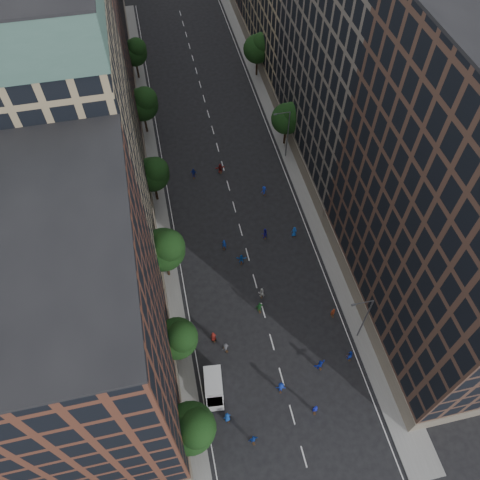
{
  "coord_description": "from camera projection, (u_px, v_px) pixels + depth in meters",
  "views": [
    {
      "loc": [
        -9.07,
        -9.34,
        54.07
      ],
      "look_at": [
        -0.81,
        28.25,
        2.0
      ],
      "focal_mm": 35.0,
      "sensor_mm": 36.0,
      "label": 1
    }
  ],
  "objects": [
    {
      "name": "ground",
      "position": [
        229.0,
        188.0,
        73.28
      ],
      "size": [
        240.0,
        240.0,
        0.0
      ],
      "primitive_type": "plane",
      "color": "black",
      "rests_on": "ground"
    },
    {
      "name": "sidewalk_left",
      "position": [
        148.0,
        166.0,
        76.04
      ],
      "size": [
        4.0,
        105.0,
        0.15
      ],
      "primitive_type": "cube",
      "color": "slate",
      "rests_on": "ground"
    },
    {
      "name": "sidewalk_right",
      "position": [
        289.0,
        145.0,
        79.11
      ],
      "size": [
        4.0,
        105.0,
        0.15
      ],
      "primitive_type": "cube",
      "color": "slate",
      "rests_on": "ground"
    },
    {
      "name": "bldg_left_a",
      "position": [
        84.0,
        340.0,
        41.96
      ],
      "size": [
        14.0,
        22.0,
        30.0
      ],
      "primitive_type": "cube",
      "color": "#542D20",
      "rests_on": "ground"
    },
    {
      "name": "bldg_left_b",
      "position": [
        75.0,
        145.0,
        54.28
      ],
      "size": [
        14.0,
        26.0,
        34.0
      ],
      "primitive_type": "cube",
      "color": "#938160",
      "rests_on": "ground"
    },
    {
      "name": "bldg_left_c",
      "position": [
        79.0,
        58.0,
        70.05
      ],
      "size": [
        14.0,
        20.0,
        28.0
      ],
      "primitive_type": "cube",
      "color": "#542D20",
      "rests_on": "ground"
    },
    {
      "name": "bldg_right_a",
      "position": [
        462.0,
        215.0,
        46.71
      ],
      "size": [
        14.0,
        30.0,
        36.0
      ],
      "primitive_type": "cube",
      "color": "#462F25",
      "rests_on": "ground"
    },
    {
      "name": "bldg_right_b",
      "position": [
        355.0,
        64.0,
        64.76
      ],
      "size": [
        14.0,
        28.0,
        33.0
      ],
      "primitive_type": "cube",
      "color": "#5F574E",
      "rests_on": "ground"
    },
    {
      "name": "tree_left_0",
      "position": [
        192.0,
        428.0,
        46.1
      ],
      "size": [
        5.2,
        5.2,
        8.83
      ],
      "color": "black",
      "rests_on": "ground"
    },
    {
      "name": "tree_left_1",
      "position": [
        178.0,
        338.0,
        52.23
      ],
      "size": [
        4.8,
        4.8,
        8.21
      ],
      "color": "black",
      "rests_on": "ground"
    },
    {
      "name": "tree_left_2",
      "position": [
        165.0,
        249.0,
        58.54
      ],
      "size": [
        5.6,
        5.6,
        9.45
      ],
      "color": "black",
      "rests_on": "ground"
    },
    {
      "name": "tree_left_3",
      "position": [
        153.0,
        173.0,
        67.11
      ],
      "size": [
        5.0,
        5.0,
        8.58
      ],
      "color": "black",
      "rests_on": "ground"
    },
    {
      "name": "tree_left_4",
      "position": [
        143.0,
        103.0,
        76.17
      ],
      "size": [
        5.4,
        5.4,
        9.08
      ],
      "color": "black",
      "rests_on": "ground"
    },
    {
      "name": "tree_left_5",
      "position": [
        135.0,
        51.0,
        85.81
      ],
      "size": [
        4.8,
        4.8,
        8.33
      ],
      "color": "black",
      "rests_on": "ground"
    },
    {
      "name": "tree_right_a",
      "position": [
        288.0,
        117.0,
        74.76
      ],
      "size": [
        5.0,
        5.0,
        8.39
      ],
      "color": "black",
      "rests_on": "ground"
    },
    {
      "name": "tree_right_b",
      "position": [
        259.0,
        47.0,
        86.11
      ],
      "size": [
        5.2,
        5.2,
        8.83
      ],
      "color": "black",
      "rests_on": "ground"
    },
    {
      "name": "streetlamp_near",
      "position": [
        364.0,
        317.0,
        54.19
      ],
      "size": [
        2.64,
        0.22,
        9.06
      ],
      "color": "#595B60",
      "rests_on": "ground"
    },
    {
      "name": "streetlamp_far",
      "position": [
        287.0,
        132.0,
        73.35
      ],
      "size": [
        2.64,
        0.22,
        9.06
      ],
      "color": "#595B60",
      "rests_on": "ground"
    },
    {
      "name": "cargo_van",
      "position": [
        214.0,
        387.0,
        53.22
      ],
      "size": [
        2.58,
        4.74,
        2.43
      ],
      "rotation": [
        0.0,
        0.0,
        -0.1
      ],
      "color": "silver",
      "rests_on": "ground"
    },
    {
      "name": "skater_0",
      "position": [
        227.0,
        417.0,
        51.64
      ],
      "size": [
        0.98,
        0.75,
        1.78
      ],
      "primitive_type": "imported",
      "rotation": [
        0.0,
        0.0,
        3.38
      ],
      "color": "navy",
      "rests_on": "ground"
    },
    {
      "name": "skater_1",
      "position": [
        315.0,
        409.0,
        52.21
      ],
      "size": [
        0.68,
        0.51,
        1.69
      ],
      "primitive_type": "imported",
      "rotation": [
        0.0,
        0.0,
        2.96
      ],
      "color": "#1620B4",
      "rests_on": "ground"
    },
    {
      "name": "skater_2",
      "position": [
        349.0,
        355.0,
        55.97
      ],
      "size": [
        0.87,
        0.71,
        1.69
      ],
      "primitive_type": "imported",
      "rotation": [
        0.0,
        0.0,
        3.23
      ],
      "color": "#1733BE",
      "rests_on": "ground"
    },
    {
      "name": "skater_3",
      "position": [
        281.0,
        387.0,
        53.62
      ],
      "size": [
        1.25,
        0.9,
        1.75
      ],
      "primitive_type": "imported",
      "rotation": [
        0.0,
        0.0,
        2.91
      ],
      "color": "#122B98",
      "rests_on": "ground"
    },
    {
      "name": "skater_4",
      "position": [
        253.0,
        439.0,
        50.23
      ],
      "size": [
        1.12,
        0.57,
        1.84
      ],
      "primitive_type": "imported",
      "rotation": [
        0.0,
        0.0,
        3.26
      ],
      "color": "navy",
      "rests_on": "ground"
    },
    {
      "name": "skater_5",
      "position": [
        320.0,
        365.0,
        55.27
      ],
      "size": [
        1.64,
        0.97,
        1.69
      ],
      "primitive_type": "imported",
      "rotation": [
        0.0,
        0.0,
        3.47
      ],
      "color": "#13269F",
      "rests_on": "ground"
    },
    {
      "name": "skater_6",
      "position": [
        213.0,
        337.0,
        57.42
      ],
      "size": [
        0.87,
        0.64,
        1.65
      ],
      "primitive_type": "imported",
      "rotation": [
        0.0,
        0.0,
        3.29
      ],
      "color": "maroon",
      "rests_on": "ground"
    },
    {
      "name": "skater_7",
      "position": [
        333.0,
        312.0,
        59.49
      ],
      "size": [
        0.56,
        0.38,
        1.51
      ],
      "primitive_type": "imported",
      "rotation": [
        0.0,
        0.0,
        3.11
      ],
      "color": "#9D371A",
      "rests_on": "ground"
    },
    {
      "name": "skater_8",
      "position": [
        261.0,
        293.0,
        61.08
      ],
      "size": [
        0.86,
        0.69,
        1.71
      ],
      "primitive_type": "imported",
      "rotation": [
        0.0,
        0.0,
        3.09
      ],
      "color": "white",
      "rests_on": "ground"
    },
    {
      "name": "skater_9",
      "position": [
        226.0,
        347.0,
        56.64
      ],
      "size": [
        1.14,
        0.93,
        1.53
      ],
      "primitive_type": "imported",
      "rotation": [
        0.0,
        0.0,
        3.57
      ],
      "color": "#44454A",
      "rests_on": "ground"
    },
    {
      "name": "skater_10",
      "position": [
        259.0,
        307.0,
        59.72
      ],
      "size": [
        1.14,
        0.56,
        1.88
      ],
      "primitive_type": "imported",
      "rotation": [
        0.0,
        0.0,
        3.23
      ],
      "color": "#1D6227",
      "rests_on": "ground"
    },
    {
      "name": "skater_11",
      "position": [
        241.0,
        259.0,
        64.3
      ],
      "size": [
        1.55,
        0.74,
        1.6
      ],
      "primitive_type": "imported",
      "rotation": [
        0.0,
        0.0,
        2.96
      ],
      "color": "blue",
      "rests_on": "ground"
    },
    {
      "name": "skater_12",
      "position": [
        294.0,
        232.0,
        67.0
      ],
      "size": [
        0.88,
        0.59,
        1.78
      ],
      "primitive_type": "imported",
      "rotation": [
        0.0,
        0.0,
        3.12
      ],
      "color": "#1549AB",
      "rests_on": "ground"
    },
    {
      "name": "skater_13",
      "position": [
        224.0,
        244.0,
        65.68
      ],
      "size": [
        0.77,
        0.65,
        1.79
      ],
      "primitive_type": "imported",
      "rotation": [
        0.0,
        0.0,
        2.74
      ],
      "color": "#153BAE",
      "rests_on": "ground"
    },
    {
      "name": "skater_14",
      "position": [
        264.0,
        233.0,
        66.84
      ],
      "size": [
        0.95,
        0.8,
        1.77
      ],
      "primitive_type": "imported",
      "rotation": [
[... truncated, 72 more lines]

